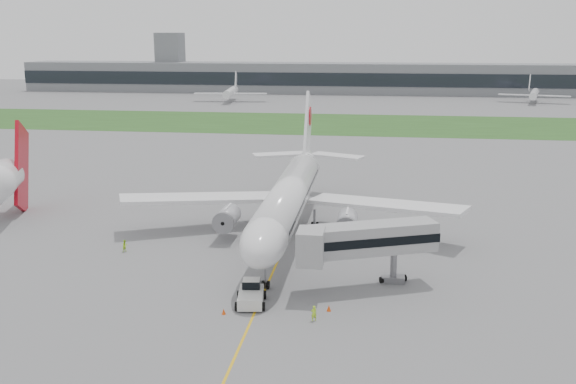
# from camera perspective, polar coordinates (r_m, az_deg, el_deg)

# --- Properties ---
(ground) EXTENTS (600.00, 600.00, 0.00)m
(ground) POSITION_cam_1_polar(r_m,az_deg,el_deg) (84.46, -0.28, -4.75)
(ground) COLOR gray
(ground) RESTS_ON ground
(apron_markings) EXTENTS (70.00, 70.00, 0.04)m
(apron_markings) POSITION_cam_1_polar(r_m,az_deg,el_deg) (79.78, -0.79, -5.88)
(apron_markings) COLOR gold
(apron_markings) RESTS_ON ground
(grass_strip) EXTENTS (600.00, 50.00, 0.02)m
(grass_strip) POSITION_cam_1_polar(r_m,az_deg,el_deg) (201.40, 4.56, 6.07)
(grass_strip) COLOR #294D1D
(grass_strip) RESTS_ON ground
(terminal_building) EXTENTS (320.00, 22.30, 14.00)m
(terminal_building) POSITION_cam_1_polar(r_m,az_deg,el_deg) (310.00, 5.81, 10.03)
(terminal_building) COLOR slate
(terminal_building) RESTS_ON ground
(control_tower) EXTENTS (12.00, 12.00, 56.00)m
(control_tower) POSITION_cam_1_polar(r_m,az_deg,el_deg) (328.45, -10.29, 8.87)
(control_tower) COLOR slate
(control_tower) RESTS_ON ground
(airliner) EXTENTS (48.13, 53.95, 17.88)m
(airliner) POSITION_cam_1_polar(r_m,az_deg,el_deg) (87.51, 0.16, -0.23)
(airliner) COLOR white
(airliner) RESTS_ON ground
(pushback_tug) EXTENTS (3.48, 4.73, 2.27)m
(pushback_tug) POSITION_cam_1_polar(r_m,az_deg,el_deg) (66.63, -3.31, -9.02)
(pushback_tug) COLOR silver
(pushback_tug) RESTS_ON ground
(jet_bridge) EXTENTS (15.21, 9.76, 7.33)m
(jet_bridge) POSITION_cam_1_polar(r_m,az_deg,el_deg) (69.32, 6.55, -4.31)
(jet_bridge) COLOR #949496
(jet_bridge) RESTS_ON ground
(safety_cone_left) EXTENTS (0.42, 0.42, 0.57)m
(safety_cone_left) POSITION_cam_1_polar(r_m,az_deg,el_deg) (64.67, -5.74, -10.53)
(safety_cone_left) COLOR #D8430B
(safety_cone_left) RESTS_ON ground
(safety_cone_right) EXTENTS (0.45, 0.45, 0.62)m
(safety_cone_right) POSITION_cam_1_polar(r_m,az_deg,el_deg) (65.18, 3.65, -10.26)
(safety_cone_right) COLOR #D8430B
(safety_cone_right) RESTS_ON ground
(ground_crew_near) EXTENTS (0.67, 0.57, 1.57)m
(ground_crew_near) POSITION_cam_1_polar(r_m,az_deg,el_deg) (62.85, 2.31, -10.72)
(ground_crew_near) COLOR #B7F228
(ground_crew_near) RESTS_ON ground
(ground_crew_far) EXTENTS (0.89, 0.95, 1.57)m
(ground_crew_far) POSITION_cam_1_polar(r_m,az_deg,el_deg) (84.34, -14.28, -4.66)
(ground_crew_far) COLOR #B9F228
(ground_crew_far) RESTS_ON ground
(neighbor_aircraft) EXTENTS (8.30, 18.52, 14.96)m
(neighbor_aircraft) POSITION_cam_1_polar(r_m,az_deg,el_deg) (103.92, -24.12, 0.95)
(neighbor_aircraft) COLOR #A90917
(neighbor_aircraft) RESTS_ON ground
(distant_aircraft_left) EXTENTS (32.51, 29.33, 11.51)m
(distant_aircraft_left) POSITION_cam_1_polar(r_m,az_deg,el_deg) (269.79, -5.10, 8.01)
(distant_aircraft_left) COLOR white
(distant_aircraft_left) RESTS_ON ground
(distant_aircraft_right) EXTENTS (32.97, 30.66, 10.57)m
(distant_aircraft_right) POSITION_cam_1_polar(r_m,az_deg,el_deg) (281.70, 20.97, 7.40)
(distant_aircraft_right) COLOR white
(distant_aircraft_right) RESTS_ON ground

